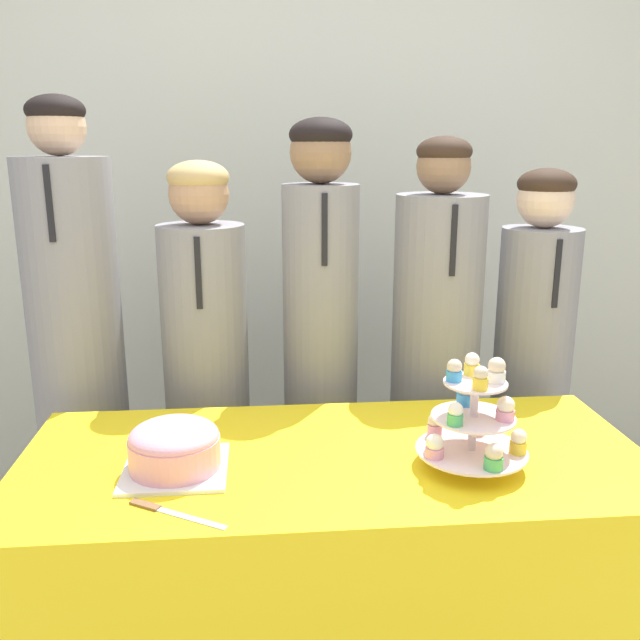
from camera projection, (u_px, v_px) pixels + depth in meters
wall_back at (298, 181)px, 2.99m from camera, size 9.00×0.06×2.70m
table at (334, 581)px, 1.82m from camera, size 1.60×0.70×0.74m
round_cake at (174, 446)px, 1.62m from camera, size 0.25×0.25×0.13m
cake_knife at (162, 510)px, 1.46m from camera, size 0.22×0.14×0.01m
cupcake_stand at (474, 418)px, 1.63m from camera, size 0.27×0.27×0.28m
student_0 at (80, 371)px, 2.22m from camera, size 0.29×0.30×1.65m
student_1 at (207, 391)px, 2.28m from camera, size 0.28×0.29×1.46m
student_2 at (321, 363)px, 2.29m from camera, size 0.25×0.25×1.59m
student_3 at (434, 377)px, 2.34m from camera, size 0.30×0.30×1.53m
student_4 at (530, 383)px, 2.38m from camera, size 0.27×0.27×1.43m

